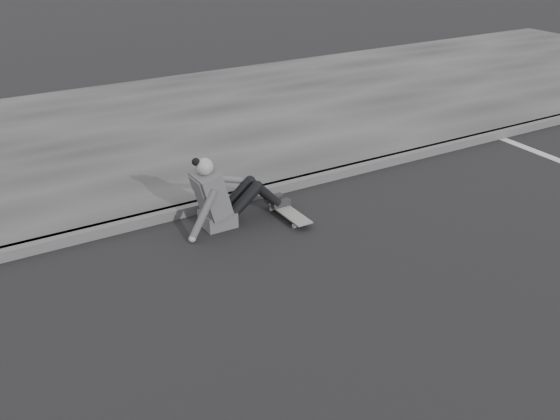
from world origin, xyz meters
The scene contains 5 objects.
ground centered at (0.00, 0.00, 0.00)m, with size 80.00×80.00×0.00m, color black.
curb centered at (0.00, 2.58, 0.06)m, with size 24.00×0.16×0.12m, color #4A4A4A.
sidewalk centered at (0.00, 5.60, 0.06)m, with size 24.00×6.00×0.12m, color #373737.
skateboard centered at (-0.44, 1.87, 0.07)m, with size 0.20×0.78×0.09m.
seated_woman centered at (-1.17, 2.12, 0.36)m, with size 1.38×0.46×0.88m.
Camera 1 is at (-3.92, -3.76, 3.33)m, focal length 40.00 mm.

